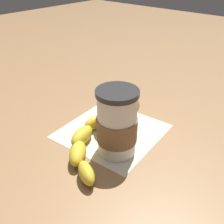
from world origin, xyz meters
name	(u,v)px	position (x,y,z in m)	size (l,w,h in m)	color
ground_plane	(112,131)	(0.00, 0.00, 0.00)	(3.00, 3.00, 0.00)	#936D47
paper_napkin	(112,131)	(0.00, 0.00, 0.00)	(0.21, 0.21, 0.00)	beige
coffee_cup	(117,124)	(-0.05, 0.05, 0.07)	(0.08, 0.08, 0.14)	white
muffin	(119,109)	(0.00, -0.02, 0.05)	(0.10, 0.10, 0.09)	white
banana	(85,144)	(0.00, 0.09, 0.02)	(0.15, 0.19, 0.03)	gold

